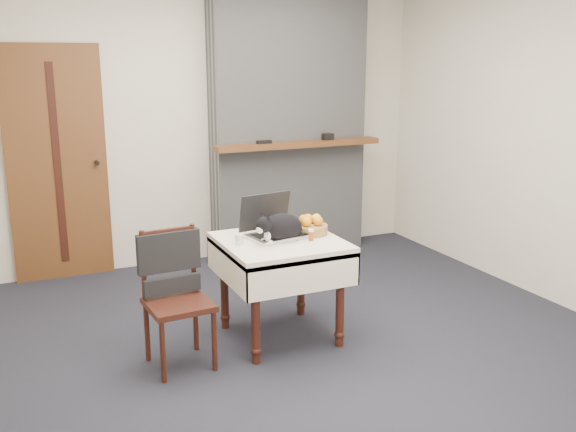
# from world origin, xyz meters

# --- Properties ---
(ground) EXTENTS (4.50, 4.50, 0.00)m
(ground) POSITION_xyz_m (0.00, 0.00, 0.00)
(ground) COLOR black
(ground) RESTS_ON ground
(room_shell) EXTENTS (4.52, 4.01, 2.61)m
(room_shell) POSITION_xyz_m (0.00, 0.46, 1.76)
(room_shell) COLOR beige
(room_shell) RESTS_ON ground
(door) EXTENTS (0.82, 0.10, 2.00)m
(door) POSITION_xyz_m (-1.20, 1.97, 1.00)
(door) COLOR brown
(door) RESTS_ON ground
(chimney) EXTENTS (1.62, 0.48, 2.60)m
(chimney) POSITION_xyz_m (0.90, 1.85, 1.30)
(chimney) COLOR gray
(chimney) RESTS_ON ground
(side_table) EXTENTS (0.78, 0.78, 0.70)m
(side_table) POSITION_xyz_m (0.02, 0.04, 0.59)
(side_table) COLOR #33160D
(side_table) RESTS_ON ground
(laptop) EXTENTS (0.43, 0.39, 0.28)m
(laptop) POSITION_xyz_m (0.01, 0.16, 0.77)
(laptop) COLOR #B7B7BC
(laptop) RESTS_ON side_table
(cat) EXTENTS (0.45, 0.26, 0.21)m
(cat) POSITION_xyz_m (0.02, 0.02, 0.79)
(cat) COLOR black
(cat) RESTS_ON side_table
(cream_jar) EXTENTS (0.06, 0.06, 0.07)m
(cream_jar) POSITION_xyz_m (-0.27, 0.05, 0.73)
(cream_jar) COLOR silver
(cream_jar) RESTS_ON side_table
(pill_bottle) EXTENTS (0.04, 0.04, 0.08)m
(pill_bottle) POSITION_xyz_m (0.20, -0.07, 0.74)
(pill_bottle) COLOR #954112
(pill_bottle) RESTS_ON side_table
(fruit_basket) EXTENTS (0.23, 0.23, 0.13)m
(fruit_basket) POSITION_xyz_m (0.27, 0.09, 0.75)
(fruit_basket) COLOR olive
(fruit_basket) RESTS_ON side_table
(desk_clutter) EXTENTS (0.12, 0.08, 0.01)m
(desk_clutter) POSITION_xyz_m (0.19, 0.10, 0.70)
(desk_clutter) COLOR black
(desk_clutter) RESTS_ON side_table
(chair) EXTENTS (0.41, 0.41, 0.86)m
(chair) POSITION_xyz_m (-0.73, -0.00, 0.55)
(chair) COLOR #33160D
(chair) RESTS_ON ground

